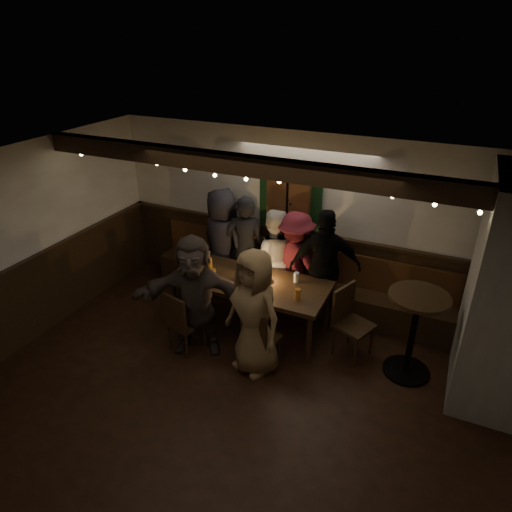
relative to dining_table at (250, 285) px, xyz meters
The scene contains 13 objects.
room 1.48m from the dining_table, ahead, with size 6.02×5.01×2.62m.
dining_table is the anchor object (origin of this frame).
chair_near_left 1.05m from the dining_table, 124.04° to the right, with size 0.48×0.48×0.89m.
chair_near_right 0.88m from the dining_table, 57.57° to the right, with size 0.46×0.46×0.84m.
chair_end 1.39m from the dining_table, ahead, with size 0.56×0.56×0.95m.
high_top 2.18m from the dining_table, ahead, with size 0.70×0.70×1.12m.
person_a 1.14m from the dining_table, 137.17° to the left, with size 0.84×0.55×1.72m, color #21202A.
person_b 0.85m from the dining_table, 119.82° to the left, with size 0.62×0.40×1.69m, color black.
person_c 0.75m from the dining_table, 87.78° to the left, with size 0.75×0.58×1.54m, color silver.
person_d 0.87m from the dining_table, 64.51° to the left, with size 1.00×0.57×1.54m, color maroon.
person_e 1.09m from the dining_table, 37.20° to the left, with size 1.00×0.41×1.70m, color black.
person_f 0.84m from the dining_table, 121.03° to the right, with size 1.52×0.49×1.64m, color #3C322E.
person_g 0.87m from the dining_table, 60.89° to the right, with size 0.80×0.52×1.64m, color olive.
Camera 1 is at (1.95, -3.46, 3.88)m, focal length 32.00 mm.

